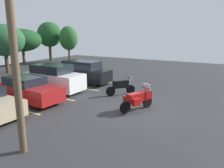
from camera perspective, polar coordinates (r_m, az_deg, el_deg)
ground at (r=12.66m, az=6.79°, el=-6.48°), size 44.00×44.00×0.10m
motorcycle_touring at (r=12.27m, az=6.61°, el=-3.62°), size 2.10×1.27×1.40m
motorcycle_second at (r=15.11m, az=2.27°, el=-0.61°), size 1.68×1.43×1.28m
parking_stripes at (r=14.89m, az=-20.21°, el=-4.01°), size 14.08×4.88×0.01m
car_red at (r=14.56m, az=-20.57°, el=-1.30°), size 2.05×4.60×1.54m
car_white at (r=16.64m, az=-14.54°, el=1.46°), size 1.89×4.38×1.91m
car_black at (r=18.89m, az=-7.27°, el=3.06°), size 1.82×4.50×1.84m
utility_pole at (r=7.95m, az=-24.38°, el=15.81°), size 1.76×0.62×9.06m
tree_left at (r=31.09m, az=-21.80°, el=10.27°), size 4.75×4.75×4.58m
tree_far_left at (r=32.60m, az=-10.97°, el=11.31°), size 2.57×2.57×4.97m
tree_far_right at (r=25.51m, az=-25.61°, el=9.97°), size 3.94×3.94×4.96m
tree_center at (r=34.60m, az=-15.60°, el=11.96°), size 3.47×3.47×5.59m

